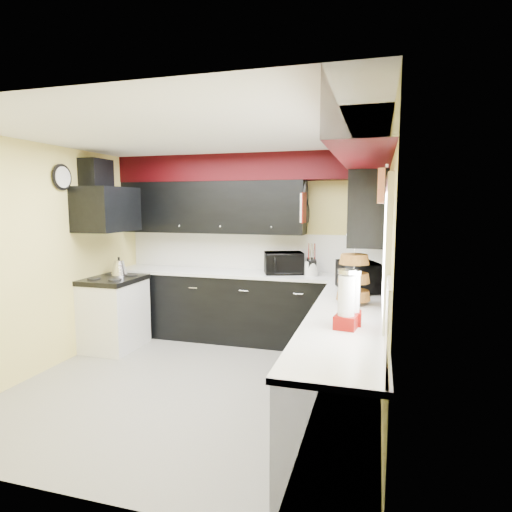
{
  "coord_description": "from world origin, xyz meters",
  "views": [
    {
      "loc": [
        1.73,
        -3.89,
        1.85
      ],
      "look_at": [
        0.38,
        0.79,
        1.25
      ],
      "focal_mm": 30.0,
      "sensor_mm": 36.0,
      "label": 1
    }
  ],
  "objects": [
    {
      "name": "soffit_right",
      "position": [
        1.62,
        -0.18,
        2.33
      ],
      "size": [
        0.36,
        3.24,
        0.35
      ],
      "primitive_type": "cube",
      "color": "black",
      "rests_on": "wall_right"
    },
    {
      "name": "dispenser_b",
      "position": [
        1.52,
        -0.79,
        1.15
      ],
      "size": [
        0.18,
        0.18,
        0.42
      ],
      "primitive_type": null,
      "rotation": [
        0.0,
        0.0,
        -0.16
      ],
      "color": "#681100",
      "rests_on": "counter_right"
    },
    {
      "name": "utensil_crock",
      "position": [
        0.92,
        1.46,
        1.03
      ],
      "size": [
        0.21,
        0.21,
        0.18
      ],
      "primitive_type": "cylinder",
      "rotation": [
        0.0,
        0.0,
        0.31
      ],
      "color": "silver",
      "rests_on": "counter_back"
    },
    {
      "name": "valance",
      "position": [
        1.73,
        -0.9,
        1.95
      ],
      "size": [
        0.04,
        0.88,
        0.2
      ],
      "primitive_type": "cube",
      "color": "red",
      "rests_on": "wall_right"
    },
    {
      "name": "kettle",
      "position": [
        -1.54,
        0.95,
        1.02
      ],
      "size": [
        0.23,
        0.23,
        0.19
      ],
      "primitive_type": null,
      "rotation": [
        0.0,
        0.0,
        0.07
      ],
      "color": "silver",
      "rests_on": "cooktop"
    },
    {
      "name": "deco_plate",
      "position": [
        1.77,
        -0.35,
        2.25
      ],
      "size": [
        0.03,
        0.24,
        0.24
      ],
      "primitive_type": null,
      "color": "white",
      "rests_on": "wall_right"
    },
    {
      "name": "splash_back",
      "position": [
        0.0,
        1.79,
        1.19
      ],
      "size": [
        3.6,
        0.02,
        0.5
      ],
      "primitive_type": "cube",
      "color": "white",
      "rests_on": "counter_back"
    },
    {
      "name": "stove",
      "position": [
        -1.5,
        0.75,
        0.43
      ],
      "size": [
        0.6,
        0.75,
        0.86
      ],
      "primitive_type": "cube",
      "color": "white",
      "rests_on": "ground"
    },
    {
      "name": "cab_back",
      "position": [
        0.0,
        1.5,
        0.45
      ],
      "size": [
        3.6,
        0.6,
        0.9
      ],
      "primitive_type": "cube",
      "color": "black",
      "rests_on": "ground"
    },
    {
      "name": "ceiling",
      "position": [
        0.0,
        0.0,
        2.5
      ],
      "size": [
        3.6,
        3.6,
        0.06
      ],
      "primitive_type": "cube",
      "color": "white",
      "rests_on": "wall_back"
    },
    {
      "name": "upper_back",
      "position": [
        -0.5,
        1.62,
        1.8
      ],
      "size": [
        2.6,
        0.35,
        0.7
      ],
      "primitive_type": "cube",
      "color": "black",
      "rests_on": "wall_back"
    },
    {
      "name": "microwave",
      "position": [
        1.54,
        0.67,
        1.09
      ],
      "size": [
        0.53,
        0.64,
        0.3
      ],
      "primitive_type": "imported",
      "rotation": [
        0.0,
        0.0,
        1.93
      ],
      "color": "black",
      "rests_on": "counter_right"
    },
    {
      "name": "cab_right",
      "position": [
        1.5,
        -0.3,
        0.45
      ],
      "size": [
        0.6,
        3.0,
        0.9
      ],
      "primitive_type": "cube",
      "color": "black",
      "rests_on": "ground"
    },
    {
      "name": "ground",
      "position": [
        0.0,
        0.0,
        0.0
      ],
      "size": [
        3.6,
        3.6,
        0.0
      ],
      "primitive_type": "plane",
      "color": "gray",
      "rests_on": "ground"
    },
    {
      "name": "pan_top",
      "position": [
        0.82,
        1.55,
        2.0
      ],
      "size": [
        0.03,
        0.22,
        0.4
      ],
      "primitive_type": null,
      "color": "black",
      "rests_on": "upper_back"
    },
    {
      "name": "cooktop",
      "position": [
        -1.5,
        0.75,
        0.89
      ],
      "size": [
        0.62,
        0.77,
        0.06
      ],
      "primitive_type": "cube",
      "color": "black",
      "rests_on": "stove"
    },
    {
      "name": "counter_back",
      "position": [
        0.0,
        1.5,
        0.92
      ],
      "size": [
        3.62,
        0.64,
        0.04
      ],
      "primitive_type": "cube",
      "color": "white",
      "rests_on": "cab_back"
    },
    {
      "name": "wall_back",
      "position": [
        0.0,
        1.8,
        1.25
      ],
      "size": [
        3.6,
        0.06,
        2.5
      ],
      "primitive_type": "cube",
      "color": "#E0C666",
      "rests_on": "ground"
    },
    {
      "name": "wall_left",
      "position": [
        -1.8,
        0.0,
        1.25
      ],
      "size": [
        0.06,
        3.6,
        2.5
      ],
      "primitive_type": "cube",
      "color": "#E0C666",
      "rests_on": "ground"
    },
    {
      "name": "clock",
      "position": [
        -1.77,
        0.25,
        2.15
      ],
      "size": [
        0.03,
        0.3,
        0.3
      ],
      "primitive_type": null,
      "color": "black",
      "rests_on": "wall_left"
    },
    {
      "name": "baskets",
      "position": [
        1.52,
        0.05,
        1.18
      ],
      "size": [
        0.27,
        0.27,
        0.5
      ],
      "primitive_type": null,
      "color": "brown",
      "rests_on": "upper_right"
    },
    {
      "name": "wall_right",
      "position": [
        1.8,
        0.0,
        1.25
      ],
      "size": [
        0.06,
        3.6,
        2.5
      ],
      "primitive_type": "cube",
      "color": "#E0C666",
      "rests_on": "ground"
    },
    {
      "name": "knife_block",
      "position": [
        0.91,
        1.47,
        1.05
      ],
      "size": [
        0.14,
        0.16,
        0.22
      ],
      "primitive_type": "cube",
      "rotation": [
        0.0,
        0.0,
        0.37
      ],
      "color": "black",
      "rests_on": "counter_back"
    },
    {
      "name": "soffit_back",
      "position": [
        0.0,
        1.62,
        2.33
      ],
      "size": [
        3.6,
        0.36,
        0.35
      ],
      "primitive_type": "cube",
      "color": "black",
      "rests_on": "wall_back"
    },
    {
      "name": "hood",
      "position": [
        -1.55,
        0.75,
        1.78
      ],
      "size": [
        0.5,
        0.78,
        0.55
      ],
      "primitive_type": "cube",
      "color": "black",
      "rests_on": "wall_left"
    },
    {
      "name": "counter_right",
      "position": [
        1.5,
        -0.3,
        0.92
      ],
      "size": [
        0.64,
        3.02,
        0.04
      ],
      "primitive_type": "cube",
      "color": "white",
      "rests_on": "cab_right"
    },
    {
      "name": "pan_mid",
      "position": [
        0.82,
        1.42,
        1.75
      ],
      "size": [
        0.03,
        0.28,
        0.46
      ],
      "primitive_type": null,
      "color": "black",
      "rests_on": "upper_back"
    },
    {
      "name": "hood_duct",
      "position": [
        -1.68,
        0.75,
        2.2
      ],
      "size": [
        0.24,
        0.4,
        0.4
      ],
      "primitive_type": "cube",
      "color": "black",
      "rests_on": "wall_left"
    },
    {
      "name": "cut_board",
      "position": [
        0.83,
        1.3,
        1.8
      ],
      "size": [
        0.03,
        0.26,
        0.35
      ],
      "primitive_type": "cube",
      "color": "white",
      "rests_on": "upper_back"
    },
    {
      "name": "dispenser_a",
      "position": [
        1.55,
        -0.66,
        1.13
      ],
      "size": [
        0.15,
        0.15,
        0.39
      ],
      "primitive_type": null,
      "rotation": [
        0.0,
        0.0,
        0.04
      ],
      "color": "#58000F",
      "rests_on": "counter_right"
    },
    {
      "name": "toaster_oven",
      "position": [
        0.55,
        1.52,
        1.08
      ],
      "size": [
        0.6,
        0.55,
        0.28
      ],
      "primitive_type": "imported",
      "rotation": [
        0.0,
        0.0,
        0.35
      ],
      "color": "black",
      "rests_on": "counter_back"
    },
    {
      "name": "pan_low",
      "position": [
        0.82,
        1.68,
        1.72
      ],
      "size": [
        0.03,
        0.24,
        0.42
      ],
      "primitive_type": null,
      "color": "black",
      "rests_on": "upper_back"
    },
    {
      "name": "window",
      "position": [
        1.79,
        -0.9,
        1.55
      ],
      "size": [
        0.03,
        0.86,
        0.96
      ],
      "primitive_type": null,
      "color": "white",
      "rests_on": "wall_right"
    },
    {
      "name": "upper_right",
      "position": [
        1.62,
        0.9,
        1.8
      ],
      "size": [
        0.35,
        1.8,
        0.7
      ],
      "primitive_type": "cube",
      "color": "black",
      "rests_on": "wall_right"
    },
    {
      "name": "splash_right",
      "position": [
        1.79,
        0.0,
        1.19
      ],
      "size": [
        0.02,
        3.6,
        0.5
      ],
      "primitive_type": "cube",
      "color": "white",
      "rests_on": "counter_right"
    }
  ]
}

